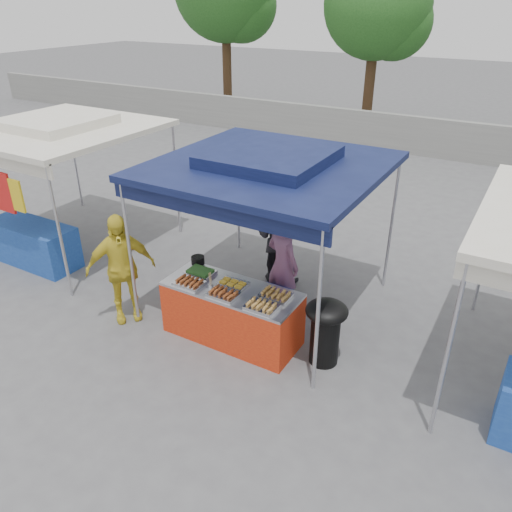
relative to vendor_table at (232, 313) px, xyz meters
The scene contains 21 objects.
ground_plane 0.44m from the vendor_table, 90.00° to the left, with size 80.00×80.00×0.00m, color #575759.
back_wall 11.10m from the vendor_table, 90.00° to the left, with size 40.00×0.25×1.20m, color gray.
main_canopy 2.22m from the vendor_table, 90.00° to the left, with size 3.20×3.20×2.57m.
neighbor_stall_left 4.70m from the vendor_table, behind, with size 3.20×3.20×2.57m.
tree_1 13.52m from the vendor_table, 99.97° to the left, with size 3.58×3.53×6.08m.
vendor_table is the anchor object (origin of this frame).
food_tray_fl 0.77m from the vendor_table, 158.41° to the right, with size 0.42×0.30×0.07m.
food_tray_fm 0.52m from the vendor_table, 85.35° to the right, with size 0.42×0.30×0.07m.
food_tray_fr 0.82m from the vendor_table, 20.80° to the right, with size 0.42×0.30×0.07m.
food_tray_bl 0.78m from the vendor_table, behind, with size 0.42×0.30×0.07m.
food_tray_bm 0.46m from the vendor_table, 104.51° to the left, with size 0.42×0.30×0.07m.
food_tray_br 0.81m from the vendor_table, ahead, with size 0.42×0.30×0.07m.
cooking_pot 1.04m from the vendor_table, 157.00° to the left, with size 0.21×0.21×0.12m, color black.
skewer_cup 0.55m from the vendor_table, 143.17° to the right, with size 0.07×0.07×0.09m, color #B6B5BD.
wok_burner 1.42m from the vendor_table, ahead, with size 0.58×0.58×0.97m.
crate_left 0.89m from the vendor_table, 126.56° to the left, with size 0.44×0.31×0.27m, color #132F9D.
crate_right 0.77m from the vendor_table, 58.15° to the left, with size 0.52×0.36×0.31m, color #132F9D.
crate_stacked 0.72m from the vendor_table, 58.15° to the left, with size 0.48×0.34×0.29m, color #132F9D.
vendor_woman 1.13m from the vendor_table, 73.67° to the left, with size 0.61×0.40×1.68m, color #855478.
helper_man 1.91m from the vendor_table, 96.99° to the left, with size 0.81×0.63×1.66m, color black.
customer_person 1.83m from the vendor_table, 166.94° to the right, with size 1.03×0.43×1.76m, color gold.
Camera 1 is at (3.36, -5.18, 4.55)m, focal length 35.00 mm.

